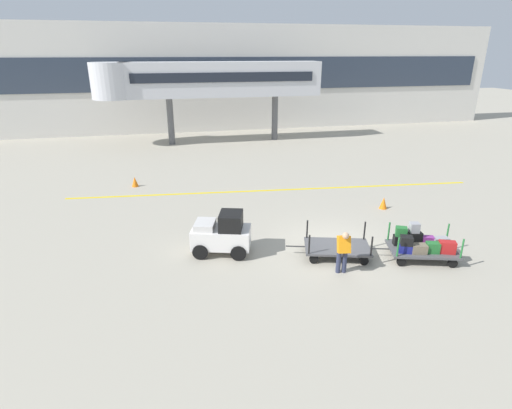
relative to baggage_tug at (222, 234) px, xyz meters
name	(u,v)px	position (x,y,z in m)	size (l,w,h in m)	color
ground_plane	(335,248)	(4.20, -0.54, -0.75)	(120.00, 120.00, 0.00)	#A8A08E
apron_lead_line	(276,190)	(3.82, 6.51, -0.75)	(21.53, 0.20, 0.01)	yellow
terminal_building	(226,78)	(4.20, 25.44, 3.88)	(53.00, 2.51, 9.25)	silver
jet_bridge	(201,80)	(1.33, 19.45, 4.12)	(17.50, 3.00, 6.22)	silver
baggage_tug	(222,234)	(0.00, 0.00, 0.00)	(2.32, 1.72, 1.58)	white
baggage_cart_lead	(337,247)	(3.99, -1.17, -0.41)	(3.08, 1.99, 1.10)	#4C4C4F
baggage_cart_middle	(420,244)	(6.80, -1.98, -0.21)	(3.08, 1.99, 1.23)	#4C4C4F
baggage_handler	(343,250)	(3.66, -2.35, 0.11)	(0.46, 0.48, 1.56)	#2D334C
safety_cone_near	(383,203)	(8.05, 2.78, -0.48)	(0.36, 0.36, 0.55)	orange
safety_cone_far	(135,182)	(-3.54, 8.83, -0.48)	(0.36, 0.36, 0.55)	orange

